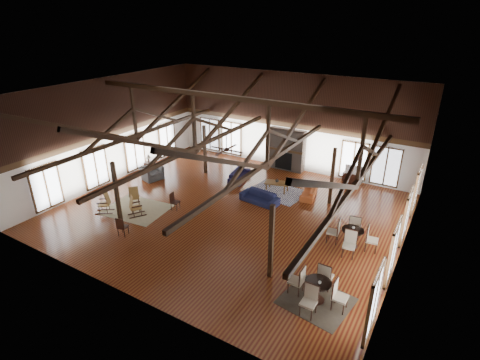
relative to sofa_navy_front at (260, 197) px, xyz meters
The scene contains 31 objects.
floor 1.86m from the sofa_navy_front, 116.17° to the right, with size 16.00×16.00×0.00m, color brown.
ceiling 5.98m from the sofa_navy_front, 116.17° to the right, with size 16.00×14.00×0.02m, color black.
wall_back 6.05m from the sofa_navy_front, 98.60° to the left, with size 16.00×0.02×6.00m, color white.
wall_front 9.09m from the sofa_navy_front, 95.35° to the right, with size 16.00×0.02×6.00m, color white.
wall_left 9.36m from the sofa_navy_front, 169.41° to the right, with size 0.02×14.00×6.00m, color white.
wall_right 7.85m from the sofa_navy_front, 12.90° to the right, with size 0.02×14.00×6.00m, color white.
roof_truss 4.15m from the sofa_navy_front, 116.17° to the right, with size 15.60×14.07×3.14m.
post_grid 2.20m from the sofa_navy_front, 116.17° to the right, with size 8.16×7.16×3.05m.
fireplace 5.18m from the sofa_navy_front, 99.15° to the left, with size 2.50×0.69×2.60m.
ceiling_fan 4.34m from the sofa_navy_front, 96.66° to the right, with size 1.60×1.60×0.75m.
sofa_navy_front is the anchor object (origin of this frame).
sofa_navy_left 3.14m from the sofa_navy_front, 140.69° to the left, with size 0.76×1.94×0.57m, color black.
sofa_orange 2.82m from the sofa_navy_front, 45.86° to the left, with size 0.70×1.79×0.52m, color #A1481F.
coffee_table 1.80m from the sofa_navy_front, 85.24° to the left, with size 1.45×0.98×0.51m.
vase 1.86m from the sofa_navy_front, 86.08° to the left, with size 0.20×0.20×0.21m, color #B2B2B2.
armchair 7.05m from the sofa_navy_front, behind, with size 1.02×1.17×0.76m, color #353638.
side_table_lamp 8.01m from the sofa_navy_front, behind, with size 0.45×0.45×1.16m.
rocking_chair_a 6.51m from the sofa_navy_front, 146.57° to the right, with size 0.93×0.89×1.09m.
rocking_chair_b 6.38m from the sofa_navy_front, 136.48° to the right, with size 0.83×0.95×1.09m.
rocking_chair_c 7.80m from the sofa_navy_front, 141.66° to the right, with size 0.99×0.88×1.13m.
side_chair_a 4.46m from the sofa_navy_front, 139.91° to the right, with size 0.44×0.44×0.92m.
side_chair_b 7.09m from the sofa_navy_front, 121.94° to the right, with size 0.48×0.48×0.93m.
cafe_table_near 7.56m from the sofa_navy_front, 46.77° to the right, with size 2.11×2.11×1.10m.
cafe_table_far 5.51m from the sofa_navy_front, 16.51° to the right, with size 2.18×2.18×1.12m.
cup_near 7.67m from the sofa_navy_front, 46.68° to the right, with size 0.11×0.11×0.09m, color #B2B2B2.
cup_far 5.50m from the sofa_navy_front, 15.67° to the right, with size 0.11×0.11×0.09m, color #B2B2B2.
tv_console 6.18m from the sofa_navy_front, 55.70° to the left, with size 1.11×0.42×0.56m, color black.
television 6.21m from the sofa_navy_front, 55.56° to the left, with size 0.95×0.13×0.55m, color #B2B2B2.
rug_tan 6.37m from the sofa_navy_front, 142.27° to the right, with size 3.07×2.41×0.01m, color tan.
rug_navy 1.70m from the sofa_navy_front, 80.96° to the left, with size 2.96×2.22×0.01m, color #171841.
rug_dark 7.60m from the sofa_navy_front, 46.89° to the right, with size 2.24×2.04×0.01m, color black.
Camera 1 is at (8.91, -13.98, 9.13)m, focal length 28.00 mm.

